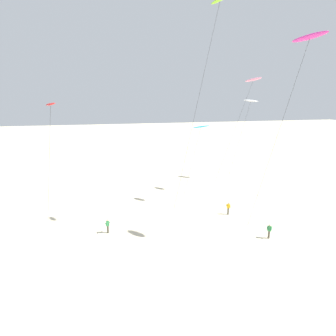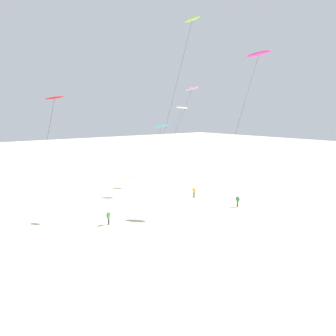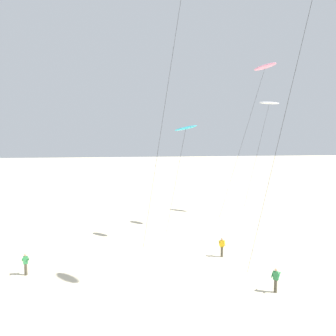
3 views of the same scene
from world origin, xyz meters
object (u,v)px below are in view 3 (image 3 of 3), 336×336
(kite_white, at_px, (269,104))
(kite_flyer_middle, at_px, (26,264))
(kite_flyer_nearest, at_px, (222,247))
(kite_cyan, at_px, (185,129))
(kite_pink, at_px, (265,68))
(kite_flyer_furthest, at_px, (276,280))

(kite_white, height_order, kite_flyer_middle, kite_white)
(kite_flyer_nearest, xyz_separation_m, kite_flyer_middle, (-15.79, -2.02, 0.00))
(kite_white, distance_m, kite_flyer_nearest, 22.81)
(kite_cyan, xyz_separation_m, kite_flyer_nearest, (2.27, -5.51, -10.16))
(kite_pink, height_order, kite_flyer_furthest, kite_pink)
(kite_pink, xyz_separation_m, kite_flyer_middle, (-22.63, -10.45, -16.71))
(kite_cyan, relative_size, kite_flyer_nearest, 6.90)
(kite_flyer_middle, height_order, kite_flyer_furthest, same)
(kite_cyan, relative_size, kite_flyer_furthest, 6.90)
(kite_white, bearing_deg, kite_flyer_furthest, -110.99)
(kite_flyer_nearest, distance_m, kite_flyer_furthest, 7.44)
(kite_white, height_order, kite_flyer_furthest, kite_white)
(kite_white, distance_m, kite_flyer_middle, 34.07)
(kite_white, bearing_deg, kite_pink, -116.92)
(kite_cyan, height_order, kite_flyer_nearest, kite_cyan)
(kite_pink, relative_size, kite_flyer_furthest, 10.91)
(kite_flyer_nearest, bearing_deg, kite_pink, 50.95)
(kite_cyan, bearing_deg, kite_flyer_middle, -150.91)
(kite_white, distance_m, kite_flyer_furthest, 27.62)
(kite_cyan, distance_m, kite_flyer_furthest, 16.78)
(kite_flyer_middle, bearing_deg, kite_flyer_furthest, -16.68)
(kite_cyan, xyz_separation_m, kite_flyer_middle, (-13.52, -7.52, -10.16))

